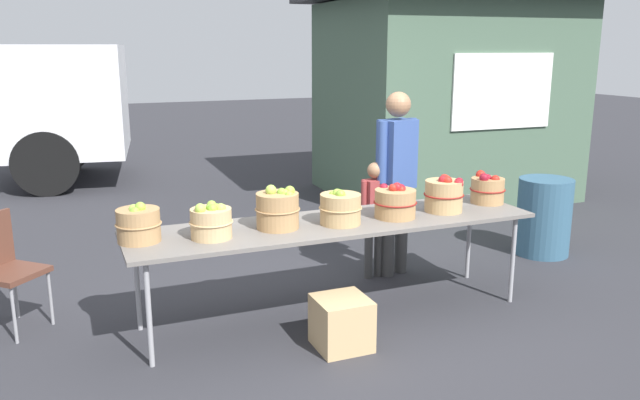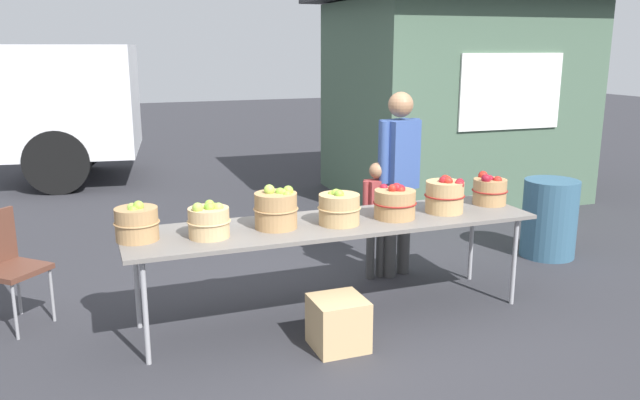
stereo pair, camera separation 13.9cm
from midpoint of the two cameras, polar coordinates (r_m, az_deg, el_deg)
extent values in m
plane|color=#2D2D33|center=(5.05, 2.03, -10.17)|extent=(40.00, 40.00, 0.00)
cube|color=slate|center=(4.81, 2.10, -2.12)|extent=(3.10, 0.76, 0.03)
cylinder|color=#99999E|center=(4.32, -14.36, -9.69)|extent=(0.04, 0.04, 0.72)
cylinder|color=#99999E|center=(5.38, 17.59, -5.22)|extent=(0.04, 0.04, 0.72)
cylinder|color=#99999E|center=(4.87, -15.19, -7.01)|extent=(0.04, 0.04, 0.72)
cylinder|color=#99999E|center=(5.84, 13.98, -3.52)|extent=(0.04, 0.04, 0.72)
cylinder|color=#A87F51|center=(4.48, -15.12, -2.07)|extent=(0.29, 0.29, 0.22)
torus|color=#A87F51|center=(4.48, -15.13, -1.94)|extent=(0.31, 0.31, 0.01)
sphere|color=#7AA833|center=(4.42, -15.44, -0.97)|extent=(0.08, 0.08, 0.08)
sphere|color=#9EC647|center=(4.47, -15.50, -0.70)|extent=(0.07, 0.07, 0.07)
sphere|color=#8CB738|center=(4.44, -14.98, -0.52)|extent=(0.07, 0.07, 0.07)
sphere|color=#8CB738|center=(4.45, -15.23, -0.78)|extent=(0.07, 0.07, 0.07)
cylinder|color=tan|center=(4.45, -8.97, -1.99)|extent=(0.28, 0.28, 0.21)
torus|color=tan|center=(4.44, -8.97, -1.87)|extent=(0.30, 0.30, 0.01)
sphere|color=#9EC647|center=(4.42, -9.91, -0.67)|extent=(0.07, 0.07, 0.07)
sphere|color=#8CB738|center=(4.42, -9.01, -0.67)|extent=(0.07, 0.07, 0.07)
sphere|color=#8CB738|center=(4.42, -8.47, -0.76)|extent=(0.08, 0.08, 0.08)
sphere|color=#9EC647|center=(4.41, -8.14, -0.70)|extent=(0.07, 0.07, 0.07)
sphere|color=#8CB738|center=(4.48, -8.92, -0.41)|extent=(0.07, 0.07, 0.07)
sphere|color=#9EC647|center=(4.36, -9.93, -0.70)|extent=(0.07, 0.07, 0.07)
sphere|color=#7AA833|center=(4.39, -8.87, -0.73)|extent=(0.07, 0.07, 0.07)
cylinder|color=#A87F51|center=(4.61, -3.07, -0.95)|extent=(0.31, 0.31, 0.26)
torus|color=#A87F51|center=(4.61, -3.07, -0.80)|extent=(0.33, 0.33, 0.01)
sphere|color=#8CB738|center=(4.55, -2.04, 0.41)|extent=(0.07, 0.07, 0.07)
sphere|color=#7AA833|center=(4.59, -2.68, 0.64)|extent=(0.07, 0.07, 0.07)
sphere|color=#8CB738|center=(4.60, -1.98, 0.82)|extent=(0.08, 0.08, 0.08)
sphere|color=#9EC647|center=(4.59, -3.67, 0.90)|extent=(0.08, 0.08, 0.08)
sphere|color=#8CB738|center=(4.59, -2.39, 0.53)|extent=(0.08, 0.08, 0.08)
cylinder|color=tan|center=(4.72, 2.56, -0.83)|extent=(0.30, 0.30, 0.22)
torus|color=tan|center=(4.72, 2.56, -0.69)|extent=(0.32, 0.32, 0.01)
sphere|color=#9EC647|center=(4.67, 2.54, 0.27)|extent=(0.08, 0.08, 0.08)
sphere|color=#7AA833|center=(4.66, 2.62, 0.49)|extent=(0.07, 0.07, 0.07)
sphere|color=#8CB738|center=(4.70, 2.29, 0.53)|extent=(0.08, 0.08, 0.08)
sphere|color=#8CB738|center=(4.72, 1.92, 0.40)|extent=(0.07, 0.07, 0.07)
cylinder|color=#A87F51|center=(4.92, 7.47, -0.37)|extent=(0.31, 0.31, 0.22)
torus|color=maroon|center=(4.92, 7.47, -0.25)|extent=(0.33, 0.33, 0.01)
sphere|color=maroon|center=(4.91, 7.96, 0.93)|extent=(0.08, 0.08, 0.08)
sphere|color=#B22319|center=(4.87, 7.27, 1.02)|extent=(0.07, 0.07, 0.07)
sphere|color=#B22319|center=(4.91, 7.32, 0.92)|extent=(0.07, 0.07, 0.07)
sphere|color=maroon|center=(4.99, 6.48, 1.03)|extent=(0.07, 0.07, 0.07)
sphere|color=#B22319|center=(4.89, 7.98, 0.84)|extent=(0.06, 0.06, 0.06)
sphere|color=maroon|center=(4.89, 7.64, 1.07)|extent=(0.08, 0.08, 0.08)
cylinder|color=tan|center=(5.16, 11.77, 0.28)|extent=(0.30, 0.30, 0.25)
torus|color=maroon|center=(5.15, 11.77, 0.41)|extent=(0.32, 0.32, 0.01)
sphere|color=#B22319|center=(5.22, 12.01, 1.75)|extent=(0.07, 0.07, 0.07)
sphere|color=#B22319|center=(5.13, 11.84, 1.79)|extent=(0.07, 0.07, 0.07)
sphere|color=#B22319|center=(5.09, 12.08, 1.61)|extent=(0.08, 0.08, 0.08)
sphere|color=#B22319|center=(5.13, 11.84, 1.78)|extent=(0.08, 0.08, 0.08)
sphere|color=maroon|center=(5.10, 11.71, 1.68)|extent=(0.08, 0.08, 0.08)
sphere|color=maroon|center=(5.10, 13.03, 1.31)|extent=(0.08, 0.08, 0.08)
sphere|color=maroon|center=(5.14, 13.09, 1.50)|extent=(0.07, 0.07, 0.07)
cylinder|color=#A87F51|center=(5.51, 15.55, 0.72)|extent=(0.27, 0.27, 0.21)
torus|color=maroon|center=(5.51, 15.55, 0.82)|extent=(0.29, 0.29, 0.01)
sphere|color=maroon|center=(5.41, 15.26, 1.83)|extent=(0.08, 0.08, 0.08)
sphere|color=maroon|center=(5.49, 15.55, 1.79)|extent=(0.07, 0.07, 0.07)
sphere|color=#B22319|center=(5.47, 16.18, 1.68)|extent=(0.07, 0.07, 0.07)
sphere|color=#B22319|center=(5.57, 14.98, 2.11)|extent=(0.08, 0.08, 0.08)
sphere|color=maroon|center=(5.48, 15.41, 1.84)|extent=(0.06, 0.06, 0.06)
cylinder|color=#3F3F3F|center=(5.88, 8.14, -2.68)|extent=(0.12, 0.12, 0.81)
cylinder|color=#3F3F3F|center=(5.77, 6.94, -2.96)|extent=(0.12, 0.12, 0.81)
cube|color=#334C8C|center=(5.67, 7.76, 4.04)|extent=(0.35, 0.29, 0.60)
sphere|color=#936B4C|center=(5.61, 7.90, 8.40)|extent=(0.22, 0.22, 0.22)
cylinder|color=#334C8C|center=(5.79, 9.04, 4.52)|extent=(0.08, 0.08, 0.54)
cylinder|color=#334C8C|center=(5.54, 6.46, 4.21)|extent=(0.08, 0.08, 0.54)
cylinder|color=#3F3F3F|center=(5.80, 6.07, -4.37)|extent=(0.07, 0.07, 0.51)
cylinder|color=#3F3F3F|center=(5.74, 5.19, -4.54)|extent=(0.07, 0.07, 0.51)
cube|color=maroon|center=(5.65, 5.73, -0.13)|extent=(0.21, 0.17, 0.38)
sphere|color=#936B4C|center=(5.59, 5.80, 2.62)|extent=(0.14, 0.14, 0.14)
cylinder|color=maroon|center=(5.70, 6.66, 0.21)|extent=(0.05, 0.05, 0.34)
cylinder|color=maroon|center=(5.58, 4.79, -0.05)|extent=(0.05, 0.05, 0.34)
cube|color=silver|center=(10.51, -20.65, 8.42)|extent=(2.08, 2.34, 1.60)
cube|color=black|center=(10.41, -16.09, 10.48)|extent=(0.29, 1.75, 0.80)
cylinder|color=black|center=(11.56, -20.48, 4.82)|extent=(0.93, 0.41, 0.90)
cylinder|color=black|center=(9.70, -21.93, 3.17)|extent=(0.93, 0.41, 0.90)
cube|color=#47604C|center=(9.09, 12.17, 8.62)|extent=(3.06, 2.47, 2.60)
cube|color=white|center=(8.10, 17.08, 9.19)|extent=(1.40, 0.07, 0.90)
cube|color=brown|center=(5.18, -24.90, -5.68)|extent=(0.57, 0.57, 0.04)
cylinder|color=gray|center=(5.03, -24.75, -9.02)|extent=(0.02, 0.02, 0.42)
cylinder|color=gray|center=(5.24, -22.01, -7.84)|extent=(0.02, 0.02, 0.42)
cylinder|color=gray|center=(5.48, -24.56, -7.17)|extent=(0.02, 0.02, 0.42)
cylinder|color=#335972|center=(6.71, 20.28, -1.54)|extent=(0.53, 0.53, 0.77)
cube|color=tan|center=(4.48, 2.53, -10.88)|extent=(0.36, 0.36, 0.36)
camera|label=1|loc=(0.07, -89.21, 0.19)|focal=36.00mm
camera|label=2|loc=(0.07, 90.79, -0.19)|focal=36.00mm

